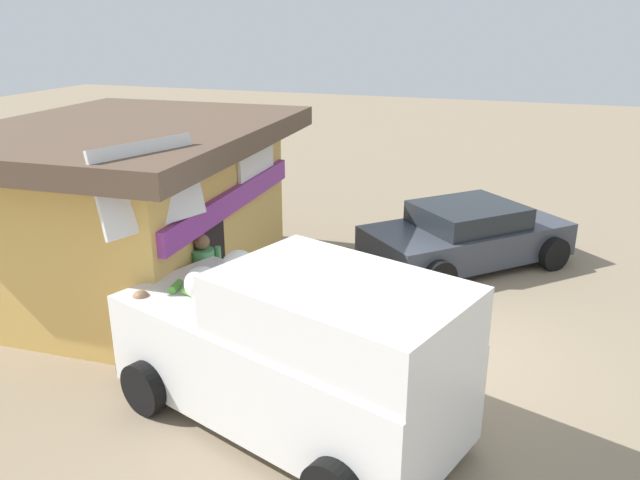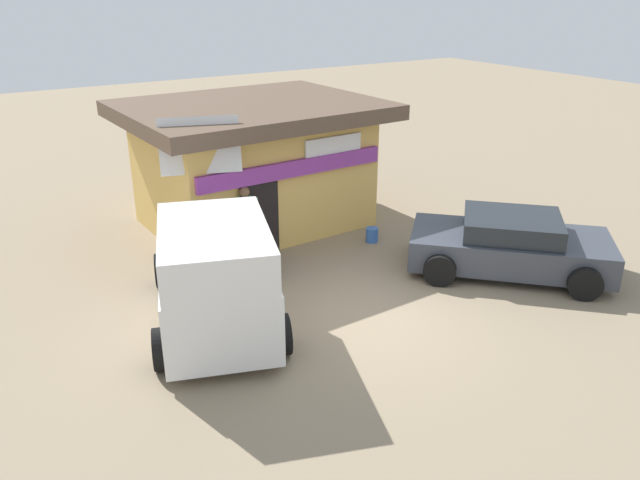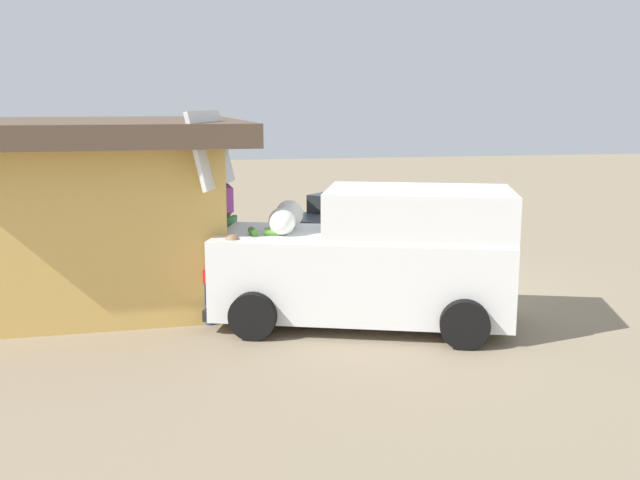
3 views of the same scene
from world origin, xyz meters
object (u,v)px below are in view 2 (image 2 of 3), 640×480
parked_sedan (510,245)px  vendor_standing (245,219)px  customer_bending (187,233)px  delivery_van (214,269)px  storefront_bar (253,162)px  unloaded_banana_pile (205,246)px  paint_bucket (372,235)px

parked_sedan → vendor_standing: vendor_standing is taller
customer_bending → delivery_van: bearing=-98.8°
storefront_bar → customer_bending: storefront_bar is taller
storefront_bar → parked_sedan: 6.30m
vendor_standing → customer_bending: vendor_standing is taller
delivery_van → vendor_standing: size_ratio=2.92×
delivery_van → unloaded_banana_pile: bearing=71.7°
delivery_van → customer_bending: delivery_van is taller
delivery_van → customer_bending: bearing=81.2°
parked_sedan → unloaded_banana_pile: bearing=140.2°
parked_sedan → delivery_van: bearing=167.7°
parked_sedan → unloaded_banana_pile: parked_sedan is taller
storefront_bar → delivery_van: 4.94m
customer_bending → paint_bucket: bearing=-9.5°
storefront_bar → delivery_van: size_ratio=1.22×
customer_bending → vendor_standing: bearing=-5.7°
storefront_bar → vendor_standing: size_ratio=3.56×
vendor_standing → unloaded_banana_pile: (-0.64, 0.81, -0.78)m
unloaded_banana_pile → paint_bucket: unloaded_banana_pile is taller
paint_bucket → storefront_bar: bearing=124.4°
storefront_bar → unloaded_banana_pile: storefront_bar is taller
delivery_van → unloaded_banana_pile: size_ratio=6.68×
vendor_standing → delivery_van: bearing=-127.6°
parked_sedan → unloaded_banana_pile: 6.54m
storefront_bar → paint_bucket: 3.40m
storefront_bar → unloaded_banana_pile: 2.57m
delivery_van → unloaded_banana_pile: (0.95, 2.88, -0.83)m
delivery_van → parked_sedan: (5.97, -1.30, -0.42)m
storefront_bar → parked_sedan: size_ratio=1.45×
customer_bending → paint_bucket: customer_bending is taller
unloaded_banana_pile → storefront_bar: bearing=32.8°
customer_bending → unloaded_banana_pile: (0.61, 0.68, -0.68)m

